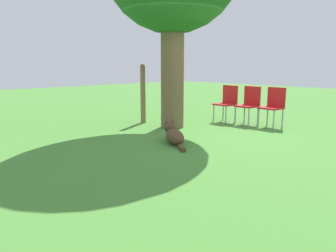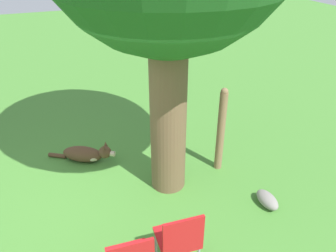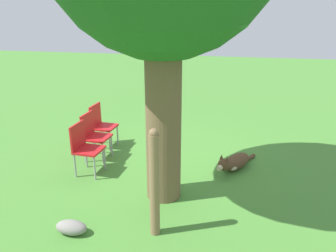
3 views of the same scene
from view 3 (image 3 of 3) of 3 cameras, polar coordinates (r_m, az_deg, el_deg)
ground_plane at (r=5.84m, az=-0.07°, el=-7.54°), size 30.00×30.00×0.00m
dog at (r=5.89m, az=11.47°, el=-6.23°), size 0.71×1.06×0.39m
fence_post at (r=3.97m, az=-2.38°, el=-9.94°), size 0.12×0.12×1.41m
red_chair_0 at (r=6.71m, az=-11.62°, el=0.51°), size 0.45×0.46×0.89m
red_chair_1 at (r=6.20m, az=-12.87°, el=-1.22°), size 0.45×0.46×0.89m
red_chair_2 at (r=5.69m, az=-14.35°, el=-3.27°), size 0.45×0.46×0.89m
garden_rock at (r=4.47m, az=-16.48°, el=-16.57°), size 0.41×0.22×0.18m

